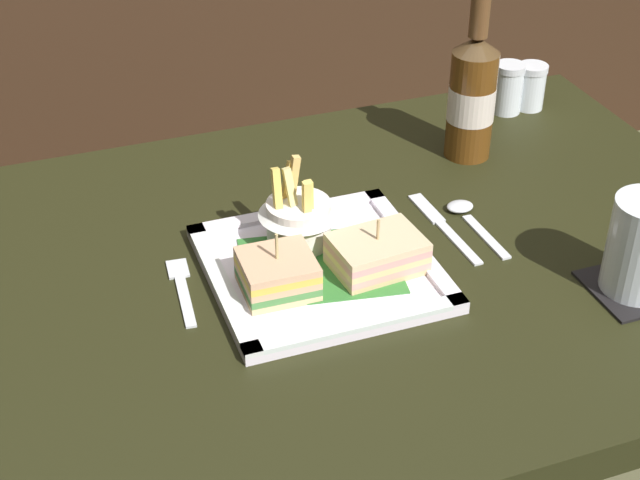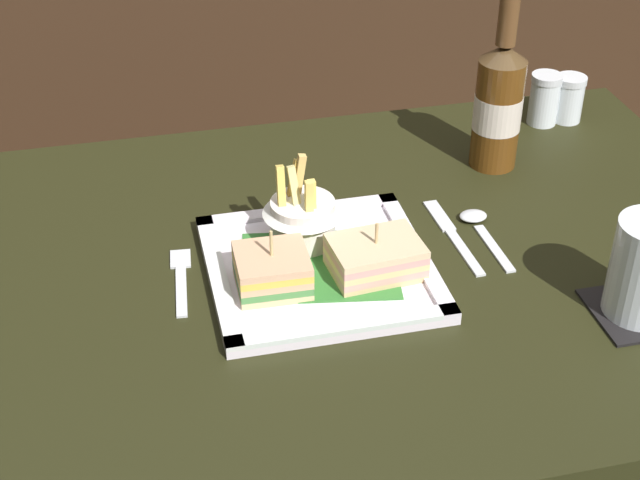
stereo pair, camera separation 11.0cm
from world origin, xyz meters
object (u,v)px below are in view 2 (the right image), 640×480
Objects in this scene: fries_cup at (302,213)px; beer_bottle at (499,102)px; sandwich_half_left at (272,271)px; sandwich_half_right at (376,257)px; square_plate at (319,268)px; pepper_shaker at (568,101)px; fork at (181,277)px; knife at (451,233)px; dining_table at (321,361)px; salt_shaker at (544,102)px; spoon at (479,224)px.

fries_cup is 0.33m from beer_bottle.
sandwich_half_left is 0.76× the size of sandwich_half_right.
square_plate is 3.64× the size of pepper_shaker.
pepper_shaker is at bearing 32.22° from beer_bottle.
fork is at bearing 170.61° from square_plate.
beer_bottle is 1.54× the size of knife.
beer_bottle is at bearing 33.98° from square_plate.
sandwich_half_left is at bearing -163.92° from knife.
beer_bottle reaches higher than sandwich_half_left.
square_plate is (-0.01, -0.02, 0.16)m from dining_table.
fries_cup reaches higher than dining_table.
pepper_shaker is (0.44, 0.28, 0.18)m from dining_table.
fries_cup is 1.41× the size of salt_shaker.
dining_table is 0.42m from beer_bottle.
fries_cup is (0.05, 0.08, 0.02)m from sandwich_half_left.
pepper_shaker is (0.61, 0.27, 0.03)m from fork.
sandwich_half_left is at bearing -145.55° from salt_shaker.
sandwich_half_right reaches higher than dining_table.
knife is at bearing -136.97° from pepper_shaker.
beer_bottle is 2.01× the size of fork.
fries_cup is 0.42× the size of beer_bottle.
beer_bottle is at bearing 43.86° from sandwich_half_right.
dining_table is 0.21m from fries_cup.
sandwich_half_left reaches higher than square_plate.
pepper_shaker is at bearing 27.88° from fries_cup.
square_plate is 0.18m from knife.
sandwich_half_right reaches higher than square_plate.
square_plate is at bearing -144.16° from salt_shaker.
fries_cup is (-0.01, 0.05, 0.04)m from square_plate.
knife is 0.37m from pepper_shaker.
sandwich_half_left is (-0.06, -0.03, 0.02)m from square_plate.
dining_table is at bearing -171.67° from spoon.
dining_table is 4.27× the size of beer_bottle.
square_plate is at bearing -109.03° from dining_table.
sandwich_half_right is at bearing -140.40° from pepper_shaker.
sandwich_half_left is 0.60m from pepper_shaker.
sandwich_half_left is 0.12m from fork.
pepper_shaker reaches higher than fork.
sandwich_half_left is 0.57m from salt_shaker.
sandwich_half_right is (0.12, -0.00, -0.00)m from sandwich_half_left.
sandwich_half_left is 1.17× the size of pepper_shaker.
beer_bottle is at bearing 53.52° from knife.
pepper_shaker is at bearing 39.60° from sandwich_half_right.
knife is (0.18, 0.04, -0.00)m from square_plate.
spoon is (0.21, 0.03, 0.16)m from dining_table.
sandwich_half_right is 0.42× the size of beer_bottle.
sandwich_half_right is 0.84× the size of fork.
sandwich_half_right is 0.11m from fries_cup.
fries_cup is at bearing 110.43° from dining_table.
sandwich_half_right is at bearing -39.06° from dining_table.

